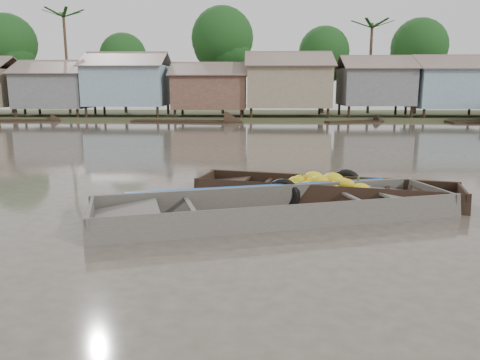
{
  "coord_description": "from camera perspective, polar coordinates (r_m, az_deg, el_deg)",
  "views": [
    {
      "loc": [
        -0.32,
        -9.14,
        2.77
      ],
      "look_at": [
        -0.58,
        0.5,
        0.8
      ],
      "focal_mm": 35.0,
      "sensor_mm": 36.0,
      "label": 1
    }
  ],
  "objects": [
    {
      "name": "ground",
      "position": [
        9.56,
        3.41,
        -5.33
      ],
      "size": [
        120.0,
        120.0,
        0.0
      ],
      "primitive_type": "plane",
      "color": "#464136",
      "rests_on": "ground"
    },
    {
      "name": "riverbank",
      "position": [
        41.14,
        6.36,
        11.9
      ],
      "size": [
        120.0,
        12.47,
        10.22
      ],
      "color": "#384723",
      "rests_on": "ground"
    },
    {
      "name": "banana_boat",
      "position": [
        11.75,
        9.82,
        -1.26
      ],
      "size": [
        6.56,
        3.04,
        0.91
      ],
      "rotation": [
        0.0,
        0.0,
        -0.25
      ],
      "color": "black",
      "rests_on": "ground"
    },
    {
      "name": "viewer_boat",
      "position": [
        10.06,
        4.48,
        -4.11
      ],
      "size": [
        7.95,
        4.04,
        0.62
      ],
      "rotation": [
        0.0,
        0.0,
        0.28
      ],
      "color": "#45413B",
      "rests_on": "ground"
    },
    {
      "name": "distant_boats",
      "position": [
        36.1,
        22.77,
        6.6
      ],
      "size": [
        46.68,
        15.3,
        1.38
      ],
      "color": "black",
      "rests_on": "ground"
    }
  ]
}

